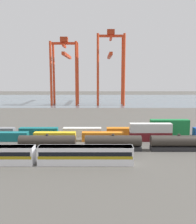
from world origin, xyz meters
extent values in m
plane|color=#4C4944|center=(0.00, 40.00, 0.00)|extent=(420.00, 420.00, 0.00)
cube|color=slate|center=(0.00, 130.71, 0.00)|extent=(400.00, 110.00, 0.01)
cube|color=silver|center=(3.13, -20.66, 1.95)|extent=(20.24, 3.10, 3.90)
cube|color=#9E8414|center=(3.13, -20.66, 1.85)|extent=(19.84, 3.14, 0.64)
cube|color=black|center=(3.13, -20.66, 2.63)|extent=(19.43, 3.13, 0.90)
cube|color=slate|center=(3.13, -20.66, 3.72)|extent=(20.04, 2.85, 0.36)
cube|color=#232326|center=(-7.06, -10.78, 0.55)|extent=(14.23, 2.50, 1.10)
cylinder|color=#2D2823|center=(-7.06, -10.78, 2.49)|extent=(14.23, 2.78, 2.78)
cylinder|color=#2D2823|center=(-7.06, -10.78, 4.06)|extent=(0.70, 0.70, 0.36)
cube|color=#232326|center=(9.61, -10.78, 0.55)|extent=(14.23, 2.50, 1.10)
cylinder|color=#2D2823|center=(9.61, -10.78, 2.49)|extent=(14.23, 2.78, 2.78)
cylinder|color=#2D2823|center=(9.61, -10.78, 4.06)|extent=(0.70, 0.70, 0.36)
cube|color=#232326|center=(26.28, -10.78, 0.55)|extent=(14.23, 2.50, 1.10)
cylinder|color=#2D2823|center=(26.28, -10.78, 2.49)|extent=(14.23, 2.78, 2.78)
cylinder|color=#2D2823|center=(26.28, -10.78, 4.06)|extent=(0.70, 0.70, 0.36)
cube|color=#146066|center=(-20.72, -1.36, 1.30)|extent=(12.10, 2.44, 2.60)
cube|color=gold|center=(-6.78, -1.36, 1.30)|extent=(12.10, 2.44, 2.60)
cube|color=orange|center=(7.16, -1.36, 1.30)|extent=(12.10, 2.44, 2.60)
cube|color=maroon|center=(21.09, -1.36, 1.30)|extent=(12.10, 2.44, 2.60)
cube|color=silver|center=(21.09, -1.36, 3.90)|extent=(12.10, 2.44, 2.60)
cube|color=#146066|center=(-13.01, 4.90, 1.30)|extent=(12.10, 2.44, 2.60)
cube|color=silver|center=(0.79, 4.90, 1.30)|extent=(12.10, 2.44, 2.60)
cube|color=orange|center=(14.60, 4.90, 1.30)|extent=(12.10, 2.44, 2.60)
cube|color=#197538|center=(28.41, 4.90, 1.30)|extent=(12.10, 2.44, 2.60)
cube|color=#197538|center=(28.41, 4.90, 3.90)|extent=(12.10, 2.44, 2.60)
cylinder|color=red|center=(-24.47, 88.51, 20.49)|extent=(1.50, 1.50, 40.98)
cylinder|color=red|center=(-8.15, 88.51, 20.49)|extent=(1.50, 1.50, 40.98)
cylinder|color=red|center=(-24.47, 98.72, 20.49)|extent=(1.50, 1.50, 40.98)
cylinder|color=red|center=(-8.15, 98.72, 20.49)|extent=(1.50, 1.50, 40.98)
cube|color=red|center=(-16.31, 93.62, 40.18)|extent=(17.92, 1.20, 1.60)
cube|color=red|center=(-16.31, 93.62, 38.58)|extent=(1.20, 11.81, 1.60)
cube|color=red|center=(-16.31, 107.65, 33.45)|extent=(2.00, 40.09, 2.00)
cube|color=#9F2C14|center=(-16.31, 93.62, 42.58)|extent=(4.80, 4.00, 3.20)
cylinder|color=red|center=(5.72, 88.35, 22.84)|extent=(1.50, 1.50, 45.67)
cylinder|color=red|center=(22.48, 88.35, 22.84)|extent=(1.50, 1.50, 45.67)
cylinder|color=red|center=(5.72, 98.88, 22.84)|extent=(1.50, 1.50, 45.67)
cylinder|color=red|center=(22.48, 98.88, 22.84)|extent=(1.50, 1.50, 45.67)
cube|color=red|center=(14.10, 93.62, 44.87)|extent=(18.36, 1.20, 1.60)
cube|color=red|center=(14.10, 93.62, 43.27)|extent=(1.20, 12.14, 1.60)
cube|color=red|center=(14.10, 106.76, 33.38)|extent=(2.00, 37.56, 2.00)
cube|color=#9F2C14|center=(14.10, 93.62, 47.27)|extent=(4.80, 4.00, 3.20)
camera|label=1|loc=(5.79, -71.51, 18.55)|focal=39.52mm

